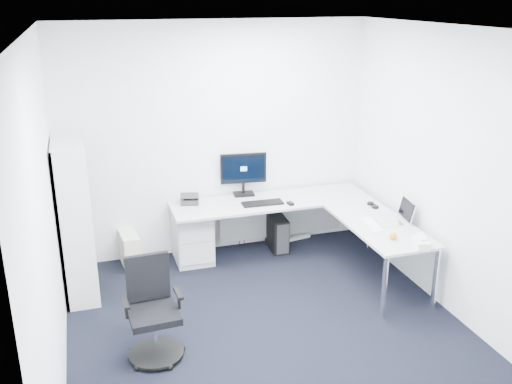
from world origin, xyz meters
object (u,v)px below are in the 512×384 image
object	(u,v)px
task_chair	(153,312)
monitor	(244,174)
laptop	(388,211)
l_desk	(280,238)
bookshelf	(76,219)

from	to	relation	value
task_chair	monitor	distance (m)	2.41
monitor	task_chair	bearing A→B (deg)	-118.91
task_chair	monitor	world-z (taller)	monitor
task_chair	monitor	xyz separation A→B (m)	(1.35, 1.93, 0.50)
monitor	laptop	distance (m)	1.75
l_desk	task_chair	size ratio (longest dim) A/B	2.64
l_desk	bookshelf	world-z (taller)	bookshelf
bookshelf	l_desk	bearing A→B (deg)	-1.32
bookshelf	monitor	distance (m)	2.00
l_desk	bookshelf	xyz separation A→B (m)	(-2.17, 0.05, 0.47)
task_chair	laptop	bearing A→B (deg)	11.50
laptop	l_desk	bearing A→B (deg)	153.99
monitor	bookshelf	bearing A→B (deg)	-158.02
bookshelf	task_chair	world-z (taller)	bookshelf
bookshelf	laptop	distance (m)	3.21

